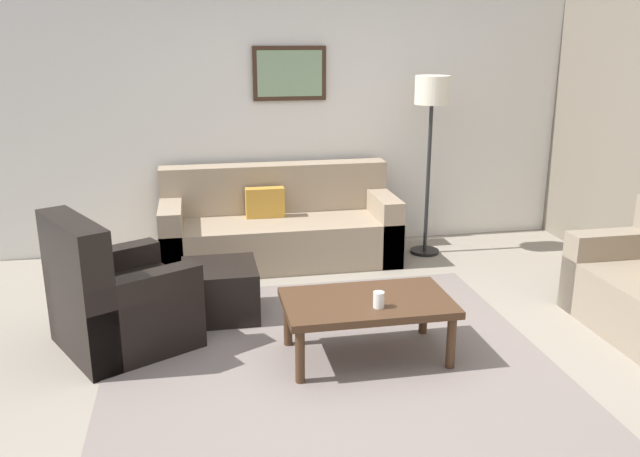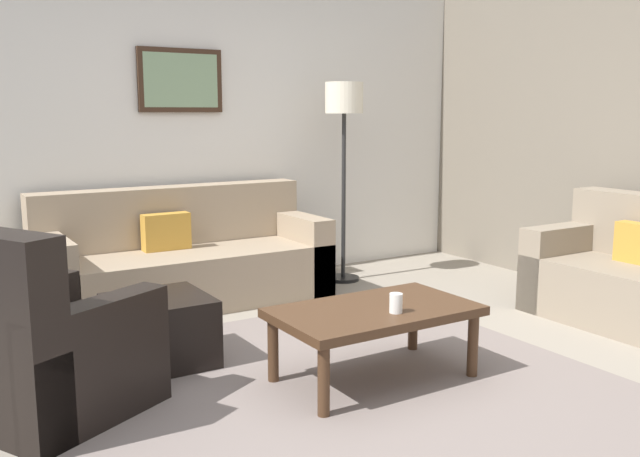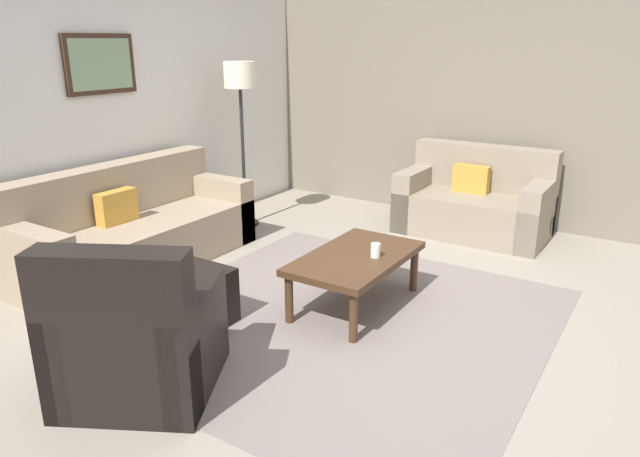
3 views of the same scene
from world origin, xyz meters
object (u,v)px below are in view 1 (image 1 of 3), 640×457
at_px(armchair_leather, 114,305).
at_px(cup, 379,300).
at_px(ottoman, 220,291).
at_px(lamp_standing, 431,109).
at_px(couch_main, 278,228).
at_px(coffee_table, 367,306).
at_px(framed_artwork, 290,73).

height_order(armchair_leather, cup, armchair_leather).
bearing_deg(ottoman, cup, -46.11).
bearing_deg(lamp_standing, couch_main, 175.49).
distance_m(couch_main, coffee_table, 2.12).
xyz_separation_m(lamp_standing, framed_artwork, (-1.25, 0.51, 0.31)).
height_order(ottoman, lamp_standing, lamp_standing).
bearing_deg(framed_artwork, armchair_leather, -126.94).
xyz_separation_m(couch_main, coffee_table, (0.32, -2.10, 0.06)).
height_order(ottoman, coffee_table, coffee_table).
bearing_deg(cup, couch_main, 98.94).
distance_m(armchair_leather, cup, 1.80).
bearing_deg(framed_artwork, lamp_standing, -22.11).
bearing_deg(cup, lamp_standing, 62.99).
relative_size(cup, framed_artwork, 0.15).
relative_size(couch_main, lamp_standing, 1.27).
relative_size(couch_main, armchair_leather, 2.01).
height_order(cup, framed_artwork, framed_artwork).
relative_size(ottoman, lamp_standing, 0.33).
bearing_deg(couch_main, lamp_standing, -4.51).
bearing_deg(lamp_standing, cup, -117.01).
distance_m(ottoman, lamp_standing, 2.63).
xyz_separation_m(armchair_leather, ottoman, (0.73, 0.39, -0.11)).
xyz_separation_m(coffee_table, cup, (0.04, -0.14, 0.10)).
distance_m(coffee_table, lamp_standing, 2.51).
relative_size(ottoman, cup, 5.36).
distance_m(cup, framed_artwork, 2.92).
distance_m(ottoman, cup, 1.41).
bearing_deg(couch_main, cup, -81.06).
xyz_separation_m(couch_main, lamp_standing, (1.44, -0.11, 1.11)).
height_order(couch_main, armchair_leather, armchair_leather).
relative_size(armchair_leather, coffee_table, 0.98).
relative_size(coffee_table, cup, 10.53).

